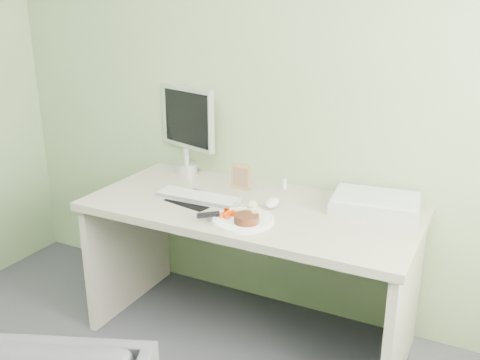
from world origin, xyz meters
The scene contains 14 objects.
wall_back centered at (0.00, 2.00, 1.35)m, with size 3.50×3.50×0.00m, color #879F70.
desk centered at (0.00, 1.62, 0.55)m, with size 1.60×0.75×0.73m.
plate centered at (0.06, 1.43, 0.74)m, with size 0.28×0.28×0.01m, color white.
steak centered at (0.09, 1.40, 0.76)m, with size 0.11×0.11×0.04m, color black.
potato_pile centered at (0.08, 1.49, 0.77)m, with size 0.11×0.08×0.06m, color tan.
carrot_heap centered at (-0.01, 1.42, 0.77)m, with size 0.06×0.06×0.04m, color #FF4805.
steak_knife centered at (-0.06, 1.40, 0.76)m, with size 0.21×0.20×0.02m.
mousepad centered at (-0.27, 1.57, 0.73)m, with size 0.24×0.22×0.00m, color black.
keyboard centered at (-0.26, 1.57, 0.75)m, with size 0.42×0.12×0.02m, color white.
computer_mouse centered at (0.10, 1.66, 0.75)m, with size 0.07×0.12×0.04m, color white.
photo_frame centered at (-0.15, 1.81, 0.80)m, with size 0.11×0.01×0.14m, color #997247.
eyedrop_bottle centered at (0.06, 1.92, 0.76)m, with size 0.02×0.02×0.06m.
scanner centered at (0.55, 1.83, 0.76)m, with size 0.41×0.27×0.06m, color #A7A9AE.
monitor centered at (-0.55, 1.94, 1.00)m, with size 0.40×0.16×0.49m.
Camera 1 is at (1.04, -0.54, 1.68)m, focal length 40.00 mm.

